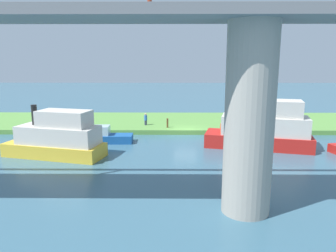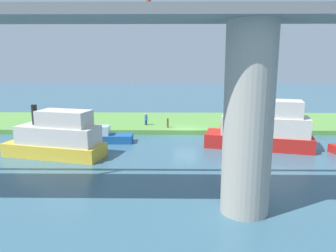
{
  "view_description": "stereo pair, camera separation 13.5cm",
  "coord_description": "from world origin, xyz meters",
  "px_view_note": "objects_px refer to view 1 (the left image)",
  "views": [
    {
      "loc": [
        1.57,
        34.52,
        8.04
      ],
      "look_at": [
        1.85,
        5.0,
        2.0
      ],
      "focal_mm": 34.98,
      "sensor_mm": 36.0,
      "label": 1
    },
    {
      "loc": [
        1.44,
        34.52,
        8.04
      ],
      "look_at": [
        1.85,
        5.0,
        2.0
      ],
      "focal_mm": 34.98,
      "sensor_mm": 36.0,
      "label": 2
    }
  ],
  "objects_px": {
    "mooring_post": "(167,123)",
    "houseboat_blue": "(52,136)",
    "motorboat_white": "(57,138)",
    "marker_buoy": "(250,174)",
    "pontoon_yellow": "(262,128)",
    "motorboat_red": "(105,137)",
    "bridge_pylon": "(249,121)",
    "person_on_bank": "(146,119)"
  },
  "relations": [
    {
      "from": "bridge_pylon",
      "to": "mooring_post",
      "type": "distance_m",
      "value": 20.42
    },
    {
      "from": "mooring_post",
      "to": "houseboat_blue",
      "type": "bearing_deg",
      "value": 19.88
    },
    {
      "from": "bridge_pylon",
      "to": "marker_buoy",
      "type": "distance_m",
      "value": 7.04
    },
    {
      "from": "mooring_post",
      "to": "pontoon_yellow",
      "type": "height_order",
      "value": "pontoon_yellow"
    },
    {
      "from": "marker_buoy",
      "to": "person_on_bank",
      "type": "bearing_deg",
      "value": -62.26
    },
    {
      "from": "bridge_pylon",
      "to": "mooring_post",
      "type": "relative_size",
      "value": 9.56
    },
    {
      "from": "houseboat_blue",
      "to": "motorboat_red",
      "type": "bearing_deg",
      "value": 173.62
    },
    {
      "from": "motorboat_red",
      "to": "houseboat_blue",
      "type": "relative_size",
      "value": 1.18
    },
    {
      "from": "pontoon_yellow",
      "to": "houseboat_blue",
      "type": "height_order",
      "value": "pontoon_yellow"
    },
    {
      "from": "person_on_bank",
      "to": "pontoon_yellow",
      "type": "relative_size",
      "value": 0.14
    },
    {
      "from": "pontoon_yellow",
      "to": "houseboat_blue",
      "type": "relative_size",
      "value": 2.36
    },
    {
      "from": "pontoon_yellow",
      "to": "mooring_post",
      "type": "bearing_deg",
      "value": -36.67
    },
    {
      "from": "motorboat_white",
      "to": "bridge_pylon",
      "type": "bearing_deg",
      "value": 143.59
    },
    {
      "from": "mooring_post",
      "to": "motorboat_red",
      "type": "bearing_deg",
      "value": 38.41
    },
    {
      "from": "bridge_pylon",
      "to": "houseboat_blue",
      "type": "bearing_deg",
      "value": -43.91
    },
    {
      "from": "pontoon_yellow",
      "to": "motorboat_red",
      "type": "xyz_separation_m",
      "value": [
        14.82,
        -1.74,
        -1.21
      ]
    },
    {
      "from": "marker_buoy",
      "to": "motorboat_red",
      "type": "bearing_deg",
      "value": -39.27
    },
    {
      "from": "person_on_bank",
      "to": "houseboat_blue",
      "type": "distance_m",
      "value": 10.64
    },
    {
      "from": "bridge_pylon",
      "to": "marker_buoy",
      "type": "relative_size",
      "value": 19.82
    },
    {
      "from": "motorboat_white",
      "to": "mooring_post",
      "type": "bearing_deg",
      "value": -133.66
    },
    {
      "from": "houseboat_blue",
      "to": "marker_buoy",
      "type": "height_order",
      "value": "houseboat_blue"
    },
    {
      "from": "person_on_bank",
      "to": "pontoon_yellow",
      "type": "bearing_deg",
      "value": 144.87
    },
    {
      "from": "pontoon_yellow",
      "to": "person_on_bank",
      "type": "bearing_deg",
      "value": -35.13
    },
    {
      "from": "bridge_pylon",
      "to": "marker_buoy",
      "type": "xyz_separation_m",
      "value": [
        -1.43,
        -5.04,
        -4.71
      ]
    },
    {
      "from": "mooring_post",
      "to": "houseboat_blue",
      "type": "relative_size",
      "value": 0.24
    },
    {
      "from": "pontoon_yellow",
      "to": "motorboat_white",
      "type": "relative_size",
      "value": 1.13
    },
    {
      "from": "bridge_pylon",
      "to": "person_on_bank",
      "type": "bearing_deg",
      "value": -71.65
    },
    {
      "from": "mooring_post",
      "to": "pontoon_yellow",
      "type": "relative_size",
      "value": 0.1
    },
    {
      "from": "person_on_bank",
      "to": "mooring_post",
      "type": "relative_size",
      "value": 1.34
    },
    {
      "from": "houseboat_blue",
      "to": "motorboat_white",
      "type": "height_order",
      "value": "motorboat_white"
    },
    {
      "from": "mooring_post",
      "to": "houseboat_blue",
      "type": "xyz_separation_m",
      "value": [
        11.56,
        4.18,
        -0.54
      ]
    },
    {
      "from": "pontoon_yellow",
      "to": "motorboat_red",
      "type": "relative_size",
      "value": 2.0
    },
    {
      "from": "bridge_pylon",
      "to": "houseboat_blue",
      "type": "xyz_separation_m",
      "value": [
        15.97,
        -15.37,
        -4.48
      ]
    },
    {
      "from": "houseboat_blue",
      "to": "marker_buoy",
      "type": "bearing_deg",
      "value": 149.29
    },
    {
      "from": "motorboat_red",
      "to": "marker_buoy",
      "type": "bearing_deg",
      "value": 140.73
    },
    {
      "from": "bridge_pylon",
      "to": "marker_buoy",
      "type": "height_order",
      "value": "bridge_pylon"
    },
    {
      "from": "mooring_post",
      "to": "marker_buoy",
      "type": "xyz_separation_m",
      "value": [
        -5.83,
        14.51,
        -0.77
      ]
    },
    {
      "from": "motorboat_white",
      "to": "marker_buoy",
      "type": "height_order",
      "value": "motorboat_white"
    },
    {
      "from": "bridge_pylon",
      "to": "motorboat_white",
      "type": "relative_size",
      "value": 1.12
    },
    {
      "from": "bridge_pylon",
      "to": "mooring_post",
      "type": "xyz_separation_m",
      "value": [
        4.4,
        -19.55,
        -3.94
      ]
    },
    {
      "from": "bridge_pylon",
      "to": "motorboat_red",
      "type": "relative_size",
      "value": 1.98
    },
    {
      "from": "mooring_post",
      "to": "motorboat_red",
      "type": "xyz_separation_m",
      "value": [
        6.05,
        4.8,
        -0.43
      ]
    }
  ]
}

